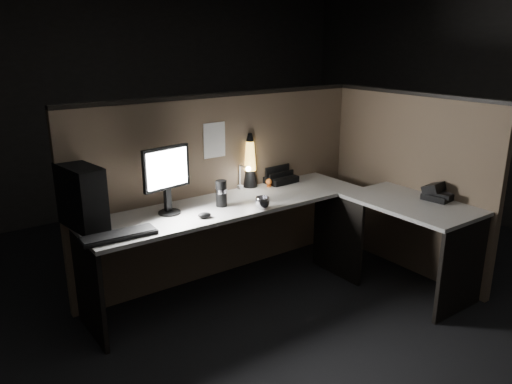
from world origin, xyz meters
TOP-DOWN VIEW (x-y plane):
  - floor at (0.00, 0.00)m, footprint 6.00×6.00m
  - room_shell at (0.00, 0.00)m, footprint 6.00×6.00m
  - partition_back at (0.00, 0.93)m, footprint 2.66×0.06m
  - partition_right at (1.33, 0.10)m, footprint 0.06×1.66m
  - desk at (0.18, 0.25)m, footprint 2.60×1.60m
  - pc_tower at (-1.22, 0.76)m, footprint 0.24×0.42m
  - monitor at (-0.64, 0.67)m, footprint 0.38×0.16m
  - keyboard at (-1.10, 0.44)m, footprint 0.49×0.18m
  - mouse at (-0.48, 0.43)m, footprint 0.11×0.09m
  - clip_lamp at (0.13, 0.82)m, footprint 0.04×0.17m
  - organizer at (0.52, 0.86)m, footprint 0.28×0.25m
  - lava_lamp at (0.23, 0.88)m, footprint 0.12×0.12m
  - travel_mug at (-0.24, 0.58)m, footprint 0.09×0.09m
  - steel_mug at (-0.03, 0.35)m, footprint 0.12×0.12m
  - figurine at (0.35, 0.77)m, footprint 0.05×0.05m
  - pinned_paper at (-0.10, 0.90)m, footprint 0.20×0.00m
  - desk_phone at (1.24, -0.26)m, footprint 0.26×0.26m

SIDE VIEW (x-z plane):
  - floor at x=0.00m, z-range 0.00..0.00m
  - desk at x=0.18m, z-range 0.22..0.95m
  - keyboard at x=-1.10m, z-range 0.73..0.75m
  - mouse at x=-0.48m, z-range 0.73..0.77m
  - partition_back at x=0.00m, z-range 0.00..1.50m
  - partition_right at x=1.33m, z-range 0.00..1.50m
  - steel_mug at x=-0.03m, z-range 0.73..0.82m
  - figurine at x=0.35m, z-range 0.75..0.80m
  - organizer at x=0.52m, z-range 0.67..0.88m
  - desk_phone at x=1.24m, z-range 0.71..0.85m
  - travel_mug at x=-0.24m, z-range 0.73..0.93m
  - clip_lamp at x=0.13m, z-range 0.75..0.97m
  - lava_lamp at x=0.23m, z-range 0.69..1.15m
  - pc_tower at x=-1.22m, z-range 0.73..1.15m
  - monitor at x=-0.64m, z-range 0.78..1.27m
  - pinned_paper at x=-0.10m, z-range 1.03..1.31m
  - room_shell at x=0.00m, z-range -1.38..4.62m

